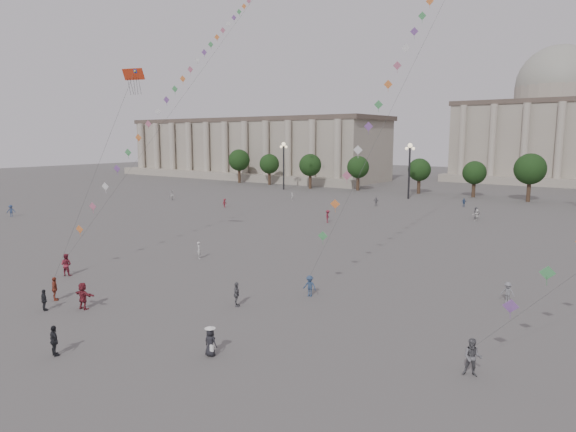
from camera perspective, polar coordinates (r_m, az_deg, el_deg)
The scene contains 28 objects.
ground at distance 35.51m, azimuth -10.00°, elevation -10.76°, with size 360.00×360.00×0.00m, color #4F4C4A.
hall_west at distance 153.44m, azimuth -4.17°, elevation 7.49°, with size 84.00×26.22×17.20m.
hall_central at distance 154.16m, azimuth 27.48°, elevation 8.70°, with size 48.30×34.30×35.50m.
tree_row at distance 104.08m, azimuth 22.71°, elevation 4.57°, with size 137.12×5.12×8.00m.
lamp_post_far_west at distance 116.09m, azimuth -0.49°, elevation 6.58°, with size 2.00×0.90×10.65m.
lamp_post_mid_west at distance 101.07m, azimuth 13.36°, elevation 6.02°, with size 2.00×0.90×10.65m.
person_crowd_0 at distance 92.28m, azimuth 18.95°, elevation 1.42°, with size 0.88×0.37×1.50m, color #38537F.
person_crowd_1 at distance 99.51m, azimuth -12.71°, elevation 2.26°, with size 0.85×0.66×1.74m, color silver.
person_crowd_2 at distance 87.38m, azimuth -7.05°, elevation 1.44°, with size 0.96×0.55×1.48m, color maroon.
person_crowd_4 at distance 77.74m, azimuth 20.24°, elevation 0.12°, with size 1.54×0.49×1.66m, color white.
person_crowd_5 at distance 86.92m, azimuth -28.42°, elevation 0.51°, with size 1.16×0.67×1.80m, color navy.
person_crowd_6 at distance 40.40m, azimuth 23.22°, elevation -7.81°, with size 0.98×0.56×1.51m, color slate.
person_crowd_10 at distance 96.09m, azimuth 0.48°, elevation 2.17°, with size 0.54×0.35×1.48m, color silver.
person_crowd_12 at distance 79.52m, azimuth 20.18°, elevation 0.34°, with size 1.62×0.51×1.74m, color slate.
person_crowd_13 at distance 50.96m, azimuth -9.84°, elevation -3.76°, with size 0.62×0.40×1.69m, color #B7B7B2.
person_crowd_16 at distance 89.69m, azimuth 9.74°, elevation 1.59°, with size 0.90×0.37×1.54m, color slate.
person_crowd_17 at distance 71.41m, azimuth 4.44°, elevation -0.04°, with size 1.14×0.66×1.77m, color maroon.
tourist_0 at distance 41.27m, azimuth -24.50°, elevation -7.37°, with size 1.03×0.43×1.75m, color brown.
tourist_1 at distance 31.28m, azimuth -24.54°, elevation -12.51°, with size 1.00×0.42×1.71m, color black.
tourist_2 at distance 38.50m, azimuth -21.83°, elevation -8.24°, with size 1.75×0.56×1.89m, color maroon.
tourist_3 at distance 36.54m, azimuth -5.73°, elevation -8.66°, with size 1.02×0.43×1.74m, color #59595D.
tourist_4 at distance 39.26m, azimuth -25.46°, elevation -8.43°, with size 0.88×0.37×1.50m, color black.
kite_flyer_0 at distance 48.08m, azimuth -23.43°, elevation -4.98°, with size 0.93×0.73×1.92m, color maroon.
kite_flyer_1 at distance 38.61m, azimuth 2.42°, elevation -7.77°, with size 1.03×0.59×1.60m, color navy.
kite_flyer_2 at distance 27.94m, azimuth 19.82°, elevation -14.57°, with size 0.93×0.73×1.92m, color #5B5B60.
hat_person at distance 28.92m, azimuth -8.62°, elevation -13.59°, with size 0.81×0.60×1.69m.
dragon_kite at distance 52.45m, azimuth -16.82°, elevation 13.93°, with size 4.44×7.01×21.62m.
kite_train_west at distance 67.78m, azimuth -10.05°, elevation 16.15°, with size 14.92×43.65×58.71m.
Camera 1 is at (24.36, -22.99, 11.79)m, focal length 32.00 mm.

